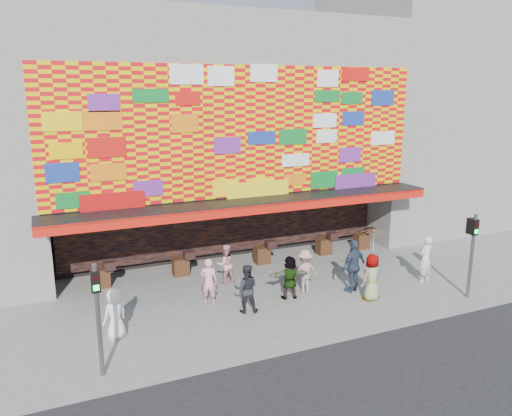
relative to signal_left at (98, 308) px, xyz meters
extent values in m
plane|color=slate|center=(6.20, 1.50, -1.86)|extent=(90.00, 90.00, 0.00)
cube|color=gray|center=(6.20, 9.50, 4.64)|extent=(15.00, 8.00, 7.00)
cube|color=black|center=(6.20, 10.50, -0.36)|extent=(15.00, 6.00, 3.00)
cube|color=gray|center=(-1.10, 6.50, -0.36)|extent=(0.40, 2.00, 3.00)
cube|color=gray|center=(13.50, 6.50, -0.36)|extent=(0.40, 2.00, 3.00)
cube|color=black|center=(6.20, 4.90, 1.14)|extent=(15.20, 1.60, 0.12)
cube|color=red|center=(6.20, 4.12, 0.99)|extent=(15.20, 0.04, 0.35)
cube|color=#ECC200|center=(6.20, 5.46, 3.69)|extent=(14.80, 0.08, 4.90)
cube|color=black|center=(6.20, 7.35, -0.31)|extent=(14.00, 0.25, 2.50)
cube|color=gray|center=(19.20, 9.50, 4.14)|extent=(11.00, 8.00, 12.00)
cylinder|color=#59595B|center=(0.00, 0.00, -0.36)|extent=(0.12, 0.12, 3.00)
cube|color=black|center=(0.00, 0.00, 0.69)|extent=(0.22, 0.18, 0.55)
cube|color=black|center=(0.00, -0.09, 0.82)|extent=(0.14, 0.02, 0.14)
cube|color=#19E533|center=(0.00, -0.09, 0.56)|extent=(0.14, 0.02, 0.14)
cylinder|color=#59595B|center=(12.40, 0.00, -0.36)|extent=(0.12, 0.12, 3.00)
cube|color=black|center=(12.40, 0.00, 0.69)|extent=(0.22, 0.18, 0.55)
cube|color=black|center=(12.40, -0.09, 0.82)|extent=(0.14, 0.02, 0.14)
cube|color=#19E533|center=(12.40, -0.09, 0.56)|extent=(0.14, 0.02, 0.14)
imported|color=white|center=(0.61, 1.88, -1.10)|extent=(0.88, 0.77, 1.52)
imported|color=pink|center=(3.88, 3.08, -1.05)|extent=(0.70, 0.62, 1.61)
imported|color=#222228|center=(4.80, 2.00, -1.05)|extent=(0.95, 0.84, 1.63)
imported|color=gray|center=(7.34, 2.69, -1.07)|extent=(1.04, 0.61, 1.58)
imported|color=#2F3C53|center=(8.98, 2.06, -0.89)|extent=(1.22, 0.77, 1.93)
imported|color=gray|center=(6.61, 2.43, -1.09)|extent=(1.48, 0.72, 1.53)
imported|color=gray|center=(9.13, 1.17, -1.04)|extent=(0.89, 0.67, 1.65)
imported|color=silver|center=(12.00, 1.75, -0.96)|extent=(0.75, 0.59, 1.80)
imported|color=pink|center=(5.04, 4.61, -1.11)|extent=(0.75, 0.59, 1.51)
imported|color=beige|center=(9.13, 1.17, 0.26)|extent=(1.15, 1.16, 0.84)
cylinder|color=#4C3326|center=(9.13, 1.17, -0.61)|extent=(0.02, 0.02, 1.00)
camera|label=1|loc=(-0.95, -12.03, 5.25)|focal=35.00mm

